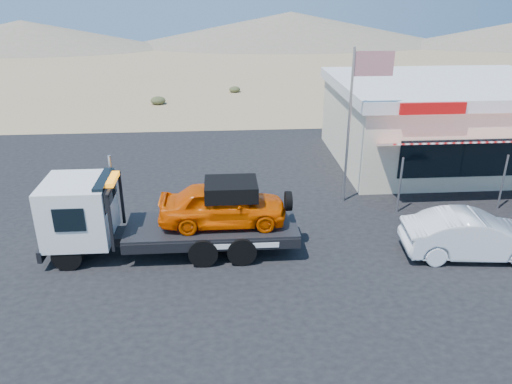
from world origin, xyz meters
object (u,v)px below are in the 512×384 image
at_px(tow_truck, 165,212).
at_px(flagpole, 356,109).
at_px(jerky_store, 443,121).
at_px(white_sedan, 474,236).

distance_m(tow_truck, flagpole, 8.12).
distance_m(tow_truck, jerky_store, 14.84).
relative_size(white_sedan, flagpole, 0.73).
xyz_separation_m(jerky_store, flagpole, (-5.57, -4.47, 1.77)).
bearing_deg(white_sedan, tow_truck, 89.45).
xyz_separation_m(tow_truck, flagpole, (6.92, 3.54, 2.34)).
distance_m(tow_truck, white_sedan, 9.82).
bearing_deg(jerky_store, white_sedan, -106.84).
xyz_separation_m(white_sedan, flagpole, (-2.82, 4.59, 3.02)).
height_order(tow_truck, flagpole, flagpole).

